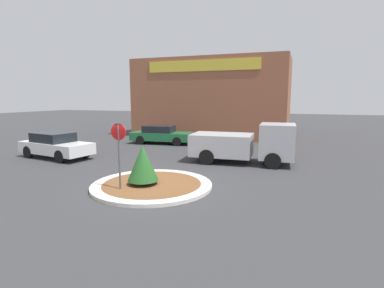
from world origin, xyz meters
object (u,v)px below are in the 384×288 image
Objects in this scene: parked_sedan_green at (161,134)px; utility_truck at (245,144)px; stop_sign at (119,146)px; parked_sedan_white at (56,145)px.

utility_truck is at bearing -39.48° from parked_sedan_green.
parked_sedan_white is at bearing 149.44° from stop_sign.
stop_sign reaches higher than utility_truck.
parked_sedan_green is at bearing 108.61° from stop_sign.
utility_truck is at bearing 62.64° from stop_sign.
stop_sign is 7.52m from utility_truck.
parked_sedan_green is at bearing 73.89° from parked_sedan_white.
stop_sign is at bearing -77.74° from parked_sedan_green.
parked_sedan_white is 0.99× the size of parked_sedan_green.
parked_sedan_green is (3.36, 7.15, -0.05)m from parked_sedan_white.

